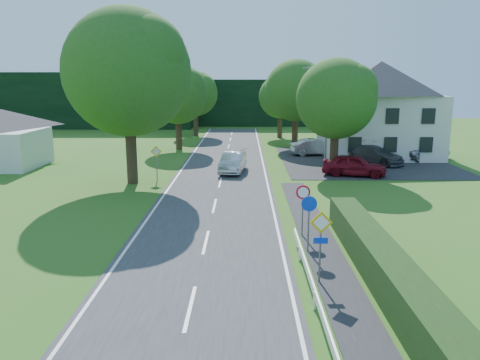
{
  "coord_description": "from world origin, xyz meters",
  "views": [
    {
      "loc": [
        1.68,
        -7.31,
        6.96
      ],
      "look_at": [
        1.45,
        16.07,
        1.93
      ],
      "focal_mm": 35.0,
      "sensor_mm": 36.0,
      "label": 1
    }
  ],
  "objects_px": {
    "motorcycle": "(243,152)",
    "parked_car_grey": "(373,155)",
    "parked_car_silver_a": "(316,147)",
    "parked_car_silver_b": "(423,151)",
    "streetlight": "(325,112)",
    "parked_car_red": "(354,165)",
    "moving_car": "(233,162)",
    "parasol": "(368,150)"
  },
  "relations": [
    {
      "from": "motorcycle",
      "to": "parked_car_grey",
      "type": "relative_size",
      "value": 0.34
    },
    {
      "from": "parked_car_silver_a",
      "to": "parked_car_silver_b",
      "type": "relative_size",
      "value": 0.85
    },
    {
      "from": "streetlight",
      "to": "parked_car_red",
      "type": "relative_size",
      "value": 1.73
    },
    {
      "from": "parked_car_silver_b",
      "to": "moving_car",
      "type": "bearing_deg",
      "value": 80.01
    },
    {
      "from": "parked_car_grey",
      "to": "parked_car_silver_b",
      "type": "relative_size",
      "value": 0.98
    },
    {
      "from": "motorcycle",
      "to": "parked_car_silver_b",
      "type": "distance_m",
      "value": 16.02
    },
    {
      "from": "moving_car",
      "to": "parked_car_silver_b",
      "type": "bearing_deg",
      "value": 27.28
    },
    {
      "from": "motorcycle",
      "to": "parked_car_silver_b",
      "type": "xyz_separation_m",
      "value": [
        16.0,
        -0.58,
        0.28
      ]
    },
    {
      "from": "streetlight",
      "to": "parasol",
      "type": "relative_size",
      "value": 3.35
    },
    {
      "from": "streetlight",
      "to": "parked_car_grey",
      "type": "xyz_separation_m",
      "value": [
        4.38,
        1.56,
        -3.65
      ]
    },
    {
      "from": "streetlight",
      "to": "motorcycle",
      "type": "distance_m",
      "value": 8.89
    },
    {
      "from": "moving_car",
      "to": "parked_car_silver_a",
      "type": "relative_size",
      "value": 0.99
    },
    {
      "from": "motorcycle",
      "to": "parked_car_silver_a",
      "type": "distance_m",
      "value": 6.95
    },
    {
      "from": "parked_car_silver_b",
      "to": "parked_car_grey",
      "type": "bearing_deg",
      "value": 85.1
    },
    {
      "from": "parked_car_silver_a",
      "to": "parked_car_grey",
      "type": "xyz_separation_m",
      "value": [
        4.12,
        -4.53,
        0.01
      ]
    },
    {
      "from": "motorcycle",
      "to": "parked_car_silver_b",
      "type": "bearing_deg",
      "value": -21.2
    },
    {
      "from": "parked_car_red",
      "to": "parasol",
      "type": "xyz_separation_m",
      "value": [
        2.44,
        5.64,
        0.29
      ]
    },
    {
      "from": "streetlight",
      "to": "parked_car_silver_a",
      "type": "height_order",
      "value": "streetlight"
    },
    {
      "from": "parasol",
      "to": "parked_car_grey",
      "type": "bearing_deg",
      "value": -66.31
    },
    {
      "from": "motorcycle",
      "to": "parked_car_grey",
      "type": "xyz_separation_m",
      "value": [
        10.89,
        -3.03,
        0.3
      ]
    },
    {
      "from": "parked_car_silver_a",
      "to": "moving_car",
      "type": "bearing_deg",
      "value": 131.87
    },
    {
      "from": "moving_car",
      "to": "parasol",
      "type": "height_order",
      "value": "parasol"
    },
    {
      "from": "moving_car",
      "to": "parked_car_grey",
      "type": "xyz_separation_m",
      "value": [
        11.65,
        3.81,
        0.02
      ]
    },
    {
      "from": "parked_car_silver_b",
      "to": "parasol",
      "type": "bearing_deg",
      "value": 78.61
    },
    {
      "from": "streetlight",
      "to": "parasol",
      "type": "distance_m",
      "value": 5.73
    },
    {
      "from": "moving_car",
      "to": "parked_car_silver_a",
      "type": "distance_m",
      "value": 11.24
    },
    {
      "from": "parked_car_red",
      "to": "parked_car_grey",
      "type": "distance_m",
      "value": 5.73
    },
    {
      "from": "moving_car",
      "to": "parasol",
      "type": "bearing_deg",
      "value": 27.94
    },
    {
      "from": "parked_car_grey",
      "to": "streetlight",
      "type": "bearing_deg",
      "value": 153.45
    },
    {
      "from": "parked_car_silver_a",
      "to": "parked_car_grey",
      "type": "height_order",
      "value": "parked_car_grey"
    },
    {
      "from": "motorcycle",
      "to": "parked_car_silver_b",
      "type": "height_order",
      "value": "parked_car_silver_b"
    },
    {
      "from": "streetlight",
      "to": "parked_car_red",
      "type": "bearing_deg",
      "value": -64.4
    },
    {
      "from": "parked_car_grey",
      "to": "parked_car_red",
      "type": "bearing_deg",
      "value": -164.23
    },
    {
      "from": "parked_car_silver_b",
      "to": "parked_car_silver_a",
      "type": "bearing_deg",
      "value": 46.82
    },
    {
      "from": "streetlight",
      "to": "motorcycle",
      "type": "relative_size",
      "value": 4.45
    },
    {
      "from": "streetlight",
      "to": "moving_car",
      "type": "bearing_deg",
      "value": -162.78
    },
    {
      "from": "parked_car_grey",
      "to": "parasol",
      "type": "bearing_deg",
      "value": 67.58
    },
    {
      "from": "moving_car",
      "to": "parked_car_red",
      "type": "relative_size",
      "value": 0.99
    },
    {
      "from": "parked_car_red",
      "to": "parked_car_silver_a",
      "type": "xyz_separation_m",
      "value": [
        -1.42,
        9.58,
        -0.03
      ]
    },
    {
      "from": "motorcycle",
      "to": "parasol",
      "type": "bearing_deg",
      "value": -32.03
    },
    {
      "from": "parked_car_silver_a",
      "to": "parasol",
      "type": "distance_m",
      "value": 5.52
    },
    {
      "from": "moving_car",
      "to": "parked_car_silver_b",
      "type": "height_order",
      "value": "moving_car"
    }
  ]
}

